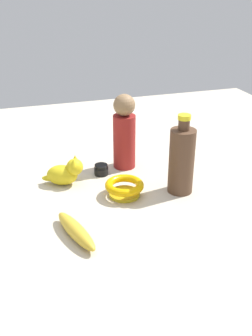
% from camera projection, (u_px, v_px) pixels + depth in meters
% --- Properties ---
extents(ground, '(2.00, 2.00, 0.00)m').
position_uv_depth(ground, '(126.00, 193.00, 1.25)').
color(ground, '#BCB29E').
extents(bowl, '(0.12, 0.12, 0.05)m').
position_uv_depth(bowl, '(124.00, 187.00, 1.22)').
color(bowl, gold).
rests_on(bowl, ground).
extents(person_figure_adult, '(0.08, 0.08, 0.26)m').
position_uv_depth(person_figure_adult, '(124.00, 132.00, 1.36)').
color(person_figure_adult, maroon).
rests_on(person_figure_adult, ground).
extents(banana, '(0.20, 0.09, 0.04)m').
position_uv_depth(banana, '(76.00, 231.00, 1.03)').
color(banana, gold).
rests_on(banana, ground).
extents(cat_figurine, '(0.09, 0.13, 0.10)m').
position_uv_depth(cat_figurine, '(66.00, 172.00, 1.28)').
color(cat_figurine, gold).
rests_on(cat_figurine, ground).
extents(nail_polish_jar, '(0.05, 0.05, 0.04)m').
position_uv_depth(nail_polish_jar, '(101.00, 170.00, 1.35)').
color(nail_polish_jar, black).
rests_on(nail_polish_jar, ground).
extents(bottle_tall, '(0.08, 0.08, 0.25)m').
position_uv_depth(bottle_tall, '(182.00, 160.00, 1.21)').
color(bottle_tall, '#4D3322').
rests_on(bottle_tall, ground).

